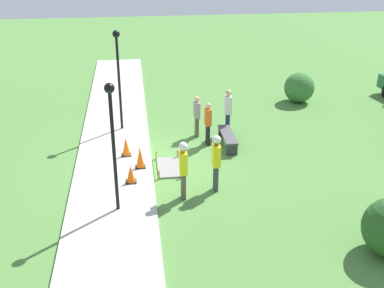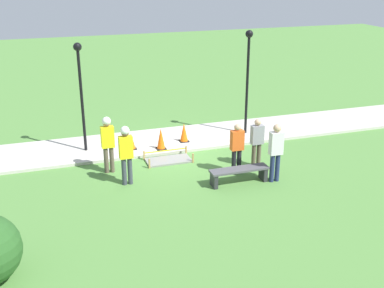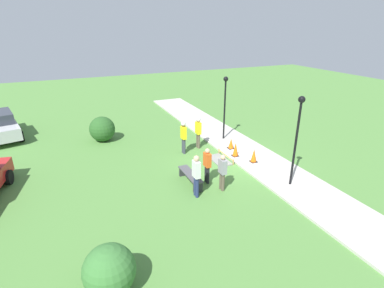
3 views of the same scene
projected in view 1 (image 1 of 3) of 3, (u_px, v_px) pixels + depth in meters
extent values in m
plane|color=#51843D|center=(152.00, 162.00, 16.70)|extent=(60.00, 60.00, 0.00)
cube|color=#BCB7AD|center=(114.00, 163.00, 16.54)|extent=(28.00, 2.58, 0.10)
cube|color=gray|center=(169.00, 167.00, 16.28)|extent=(1.49, 0.75, 0.06)
cube|color=tan|center=(156.00, 155.00, 16.86)|extent=(0.05, 0.05, 0.32)
cube|color=tan|center=(159.00, 175.00, 15.51)|extent=(0.05, 0.05, 0.32)
cube|color=tan|center=(178.00, 154.00, 16.94)|extent=(0.05, 0.05, 0.32)
cube|color=tan|center=(182.00, 173.00, 15.60)|extent=(0.05, 0.05, 0.32)
cube|color=yellow|center=(157.00, 162.00, 16.15)|extent=(1.49, 0.00, 0.04)
cube|color=black|center=(127.00, 155.00, 16.99)|extent=(0.34, 0.34, 0.02)
cone|color=orange|center=(126.00, 146.00, 16.85)|extent=(0.29, 0.29, 0.66)
cube|color=black|center=(141.00, 167.00, 16.14)|extent=(0.34, 0.34, 0.02)
cone|color=orange|center=(140.00, 157.00, 15.98)|extent=(0.29, 0.29, 0.73)
cube|color=black|center=(131.00, 182.00, 15.20)|extent=(0.34, 0.34, 0.02)
cone|color=orange|center=(131.00, 173.00, 15.08)|extent=(0.29, 0.29, 0.56)
cube|color=#2D2D33|center=(224.00, 132.00, 18.61)|extent=(0.12, 0.40, 0.42)
cube|color=#2D2D33|center=(232.00, 150.00, 17.15)|extent=(0.12, 0.40, 0.42)
cube|color=#4C4C51|center=(228.00, 135.00, 17.78)|extent=(1.81, 0.44, 0.06)
cylinder|color=brown|center=(183.00, 184.00, 14.40)|extent=(0.14, 0.14, 0.86)
cylinder|color=brown|center=(184.00, 187.00, 14.24)|extent=(0.14, 0.14, 0.86)
cube|color=yellow|center=(183.00, 163.00, 14.00)|extent=(0.40, 0.22, 0.68)
sphere|color=#A37A5B|center=(183.00, 148.00, 13.82)|extent=(0.23, 0.23, 0.23)
sphere|color=white|center=(183.00, 146.00, 13.79)|extent=(0.27, 0.27, 0.27)
cylinder|color=#383D47|center=(215.00, 176.00, 14.86)|extent=(0.14, 0.14, 0.85)
cylinder|color=#383D47|center=(216.00, 179.00, 14.69)|extent=(0.14, 0.14, 0.85)
cube|color=yellow|center=(216.00, 155.00, 14.46)|extent=(0.40, 0.22, 0.68)
sphere|color=brown|center=(217.00, 142.00, 14.27)|extent=(0.23, 0.23, 0.23)
sphere|color=white|center=(217.00, 140.00, 14.25)|extent=(0.27, 0.27, 0.27)
cylinder|color=black|center=(207.00, 134.00, 18.00)|extent=(0.14, 0.14, 0.80)
cylinder|color=black|center=(208.00, 135.00, 17.84)|extent=(0.14, 0.14, 0.80)
cube|color=#E55B1E|center=(208.00, 117.00, 17.62)|extent=(0.40, 0.22, 0.63)
sphere|color=tan|center=(208.00, 106.00, 17.45)|extent=(0.22, 0.22, 0.22)
cylinder|color=navy|center=(227.00, 123.00, 18.86)|extent=(0.14, 0.14, 0.89)
cylinder|color=navy|center=(228.00, 125.00, 18.70)|extent=(0.14, 0.14, 0.89)
cube|color=silver|center=(228.00, 105.00, 18.45)|extent=(0.40, 0.22, 0.70)
sphere|color=tan|center=(229.00, 93.00, 18.26)|extent=(0.24, 0.24, 0.24)
cylinder|color=brown|center=(196.00, 126.00, 18.72)|extent=(0.14, 0.14, 0.79)
cylinder|color=brown|center=(197.00, 128.00, 18.55)|extent=(0.14, 0.14, 0.79)
cube|color=gray|center=(197.00, 110.00, 18.34)|extent=(0.40, 0.22, 0.62)
sphere|color=tan|center=(197.00, 99.00, 18.17)|extent=(0.21, 0.21, 0.21)
cylinder|color=black|center=(114.00, 153.00, 13.05)|extent=(0.10, 0.10, 3.50)
sphere|color=black|center=(109.00, 88.00, 12.29)|extent=(0.28, 0.28, 0.28)
cylinder|color=black|center=(119.00, 84.00, 18.51)|extent=(0.10, 0.10, 3.66)
sphere|color=black|center=(116.00, 34.00, 17.71)|extent=(0.28, 0.28, 0.28)
sphere|color=#387033|center=(299.00, 88.00, 22.18)|extent=(1.39, 1.39, 1.39)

